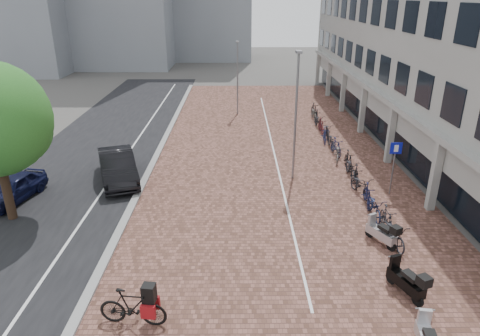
{
  "coord_description": "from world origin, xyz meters",
  "views": [
    {
      "loc": [
        -0.16,
        -13.69,
        9.31
      ],
      "look_at": [
        0.0,
        6.0,
        1.3
      ],
      "focal_mm": 32.08,
      "sensor_mm": 36.0,
      "label": 1
    }
  ],
  "objects_px": {
    "parking_sign": "(394,159)",
    "scooter_mid": "(406,280)",
    "car_navy": "(13,188)",
    "scooter_front": "(382,232)",
    "hero_bike": "(133,306)",
    "car_dark": "(118,166)"
  },
  "relations": [
    {
      "from": "scooter_front",
      "to": "scooter_mid",
      "type": "relative_size",
      "value": 0.94
    },
    {
      "from": "car_dark",
      "to": "scooter_front",
      "type": "height_order",
      "value": "car_dark"
    },
    {
      "from": "scooter_front",
      "to": "parking_sign",
      "type": "bearing_deg",
      "value": 39.46
    },
    {
      "from": "hero_bike",
      "to": "scooter_front",
      "type": "height_order",
      "value": "hero_bike"
    },
    {
      "from": "parking_sign",
      "to": "car_navy",
      "type": "bearing_deg",
      "value": -178.32
    },
    {
      "from": "parking_sign",
      "to": "car_dark",
      "type": "bearing_deg",
      "value": 172.71
    },
    {
      "from": "car_navy",
      "to": "scooter_front",
      "type": "xyz_separation_m",
      "value": [
        16.54,
        -4.08,
        -0.08
      ]
    },
    {
      "from": "scooter_mid",
      "to": "parking_sign",
      "type": "distance_m",
      "value": 8.11
    },
    {
      "from": "parking_sign",
      "to": "scooter_mid",
      "type": "bearing_deg",
      "value": -105.11
    },
    {
      "from": "car_navy",
      "to": "scooter_mid",
      "type": "xyz_separation_m",
      "value": [
        16.36,
        -7.2,
        -0.05
      ]
    },
    {
      "from": "car_dark",
      "to": "scooter_mid",
      "type": "bearing_deg",
      "value": -58.67
    },
    {
      "from": "hero_bike",
      "to": "scooter_mid",
      "type": "distance_m",
      "value": 8.79
    },
    {
      "from": "car_navy",
      "to": "hero_bike",
      "type": "height_order",
      "value": "hero_bike"
    },
    {
      "from": "car_navy",
      "to": "scooter_front",
      "type": "bearing_deg",
      "value": -2.49
    },
    {
      "from": "car_dark",
      "to": "hero_bike",
      "type": "height_order",
      "value": "car_dark"
    },
    {
      "from": "scooter_mid",
      "to": "scooter_front",
      "type": "bearing_deg",
      "value": 65.24
    },
    {
      "from": "car_dark",
      "to": "hero_bike",
      "type": "distance_m",
      "value": 11.3
    },
    {
      "from": "scooter_front",
      "to": "parking_sign",
      "type": "height_order",
      "value": "parking_sign"
    },
    {
      "from": "hero_bike",
      "to": "parking_sign",
      "type": "height_order",
      "value": "parking_sign"
    },
    {
      "from": "car_navy",
      "to": "hero_bike",
      "type": "relative_size",
      "value": 1.77
    },
    {
      "from": "hero_bike",
      "to": "scooter_front",
      "type": "xyz_separation_m",
      "value": [
        8.87,
        4.42,
        -0.09
      ]
    },
    {
      "from": "car_dark",
      "to": "parking_sign",
      "type": "xyz_separation_m",
      "value": [
        14.0,
        -1.8,
        1.05
      ]
    }
  ]
}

